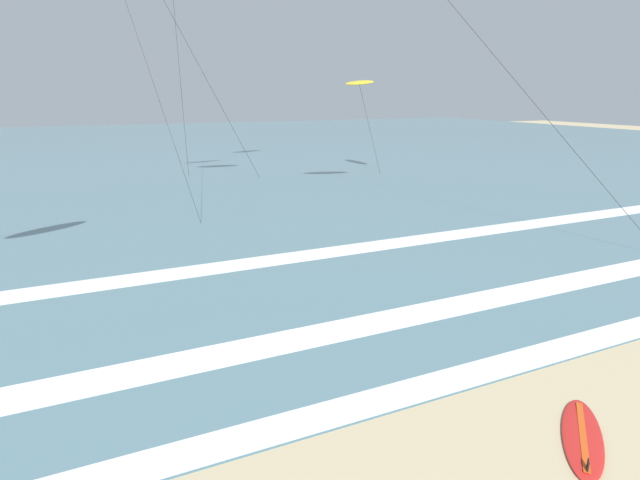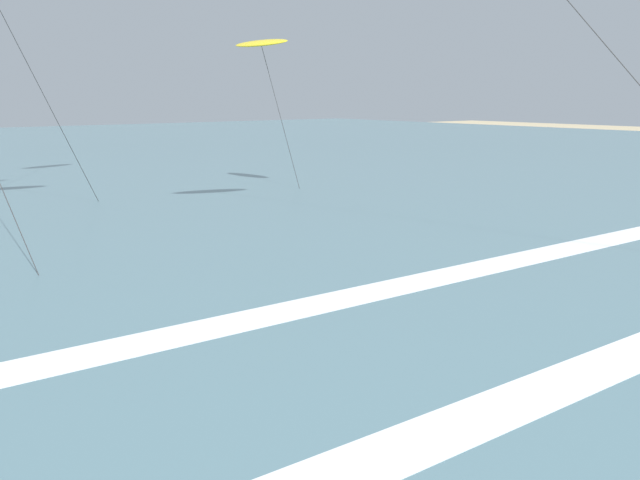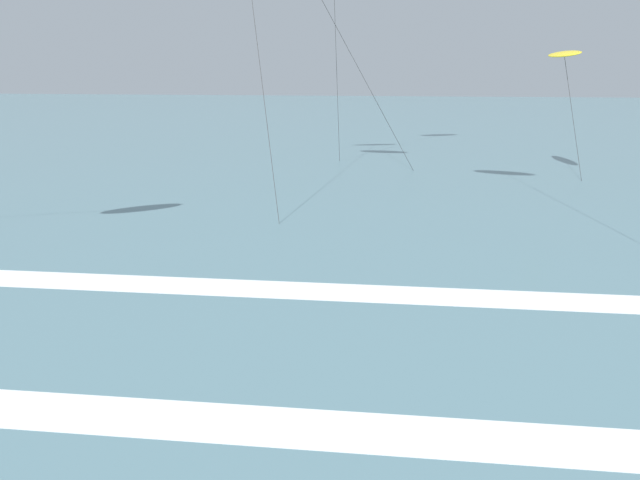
% 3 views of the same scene
% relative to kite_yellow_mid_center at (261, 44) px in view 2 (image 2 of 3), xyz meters
% --- Properties ---
extents(wave_foam_mid_break, '(44.94, 0.99, 0.01)m').
position_rel_kite_yellow_mid_center_xyz_m(wave_foam_mid_break, '(-11.79, -20.24, -6.02)').
color(wave_foam_mid_break, white).
rests_on(wave_foam_mid_break, ocean_surface).
extents(wave_foam_outer_break, '(52.64, 1.08, 0.01)m').
position_rel_kite_yellow_mid_center_xyz_m(wave_foam_outer_break, '(-11.96, -14.92, -6.02)').
color(wave_foam_outer_break, white).
rests_on(wave_foam_outer_break, ocean_surface).
extents(kite_yellow_mid_center, '(2.17, 3.26, 6.27)m').
position_rel_kite_yellow_mid_center_xyz_m(kite_yellow_mid_center, '(0.00, 0.00, 0.00)').
color(kite_yellow_mid_center, yellow).
rests_on(kite_yellow_mid_center, ground).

